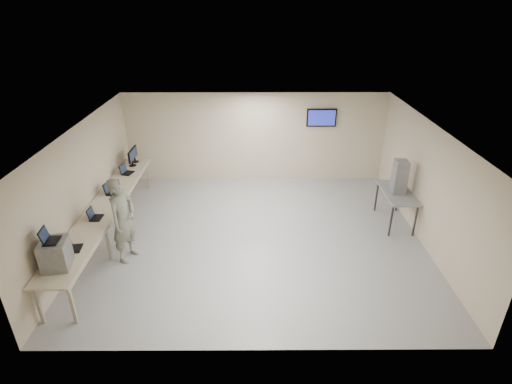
{
  "coord_description": "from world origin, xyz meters",
  "views": [
    {
      "loc": [
        -0.04,
        -8.35,
        5.39
      ],
      "look_at": [
        0.0,
        0.2,
        1.15
      ],
      "focal_mm": 28.0,
      "sensor_mm": 36.0,
      "label": 1
    }
  ],
  "objects_px": {
    "equipment_box": "(55,254)",
    "side_table": "(397,195)",
    "workbench": "(106,208)",
    "soldier": "(123,220)"
  },
  "relations": [
    {
      "from": "equipment_box",
      "to": "soldier",
      "type": "xyz_separation_m",
      "value": [
        0.75,
        1.53,
        -0.19
      ]
    },
    {
      "from": "workbench",
      "to": "side_table",
      "type": "height_order",
      "value": "workbench"
    },
    {
      "from": "equipment_box",
      "to": "side_table",
      "type": "height_order",
      "value": "equipment_box"
    },
    {
      "from": "equipment_box",
      "to": "soldier",
      "type": "bearing_deg",
      "value": 54.11
    },
    {
      "from": "workbench",
      "to": "side_table",
      "type": "xyz_separation_m",
      "value": [
        7.19,
        0.7,
        -0.0
      ]
    },
    {
      "from": "equipment_box",
      "to": "side_table",
      "type": "relative_size",
      "value": 0.37
    },
    {
      "from": "equipment_box",
      "to": "soldier",
      "type": "distance_m",
      "value": 1.72
    },
    {
      "from": "equipment_box",
      "to": "workbench",
      "type": "bearing_deg",
      "value": 78.56
    },
    {
      "from": "equipment_box",
      "to": "soldier",
      "type": "relative_size",
      "value": 0.28
    },
    {
      "from": "equipment_box",
      "to": "side_table",
      "type": "distance_m",
      "value": 7.88
    }
  ]
}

